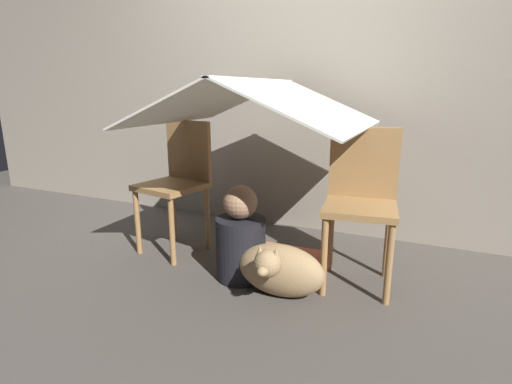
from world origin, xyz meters
The scene contains 8 objects.
ground_plane centered at (0.00, 0.00, 0.00)m, with size 8.80×8.80×0.00m, color #47423D.
wall_back centered at (0.00, 1.08, 1.25)m, with size 7.00×0.05×2.50m.
chair_left centered at (-0.61, 0.29, 0.50)m, with size 0.45×0.45×0.89m.
chair_right centered at (0.61, 0.29, 0.50)m, with size 0.43×0.43×0.89m.
sheet_canopy centered at (0.00, 0.22, 1.02)m, with size 1.25×1.11×0.27m.
person_front centered at (-0.02, 0.05, 0.24)m, with size 0.29×0.29×0.57m.
dog centered at (0.27, -0.07, 0.16)m, with size 0.49×0.38×0.35m.
floor_cushion centered at (0.19, 0.26, 0.05)m, with size 0.38×0.30×0.10m.
Camera 1 is at (0.95, -1.92, 1.09)m, focal length 28.00 mm.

